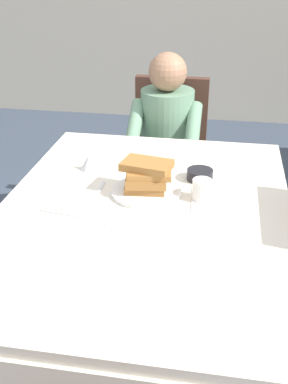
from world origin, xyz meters
TOP-DOWN VIEW (x-y plane):
  - ground_plane at (0.00, 0.00)m, footprint 14.00×14.00m
  - dining_table_main at (0.00, 0.00)m, footprint 1.12×1.52m
  - chair_diner at (-0.05, 1.17)m, footprint 0.44×0.45m
  - diner_person at (-0.05, 1.01)m, footprint 0.40×0.43m
  - plate_breakfast at (-0.01, 0.12)m, footprint 0.28×0.28m
  - breakfast_stack at (-0.01, 0.13)m, footprint 0.21×0.17m
  - cup_coffee at (0.21, 0.11)m, footprint 0.11×0.08m
  - bowl_butter at (0.19, 0.29)m, footprint 0.11×0.11m
  - syrup_pitcher at (-0.30, 0.31)m, footprint 0.08×0.08m
  - fork_left_of_plate at (-0.20, 0.10)m, footprint 0.02×0.18m
  - knife_right_of_plate at (0.18, 0.10)m, footprint 0.03×0.20m
  - spoon_near_edge at (-0.01, -0.18)m, footprint 0.15×0.02m
  - napkin_folded at (-0.29, -0.04)m, footprint 0.19×0.15m

SIDE VIEW (x-z plane):
  - ground_plane at x=0.00m, z-range 0.00..0.00m
  - chair_diner at x=-0.05m, z-range 0.06..0.99m
  - dining_table_main at x=0.00m, z-range 0.28..1.02m
  - diner_person at x=-0.05m, z-range 0.11..1.23m
  - fork_left_of_plate at x=-0.20m, z-range 0.74..0.74m
  - knife_right_of_plate at x=0.18m, z-range 0.74..0.74m
  - spoon_near_edge at x=-0.01m, z-range 0.74..0.74m
  - napkin_folded at x=-0.29m, z-range 0.74..0.75m
  - plate_breakfast at x=-0.01m, z-range 0.74..0.76m
  - bowl_butter at x=0.19m, z-range 0.74..0.78m
  - syrup_pitcher at x=-0.30m, z-range 0.74..0.81m
  - cup_coffee at x=0.21m, z-range 0.74..0.83m
  - breakfast_stack at x=-0.01m, z-range 0.76..0.87m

